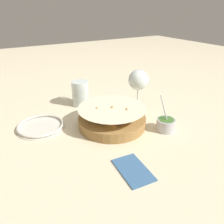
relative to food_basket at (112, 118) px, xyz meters
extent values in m
plane|color=beige|center=(-0.02, 0.02, -0.03)|extent=(4.00, 4.00, 0.00)
cylinder|color=olive|center=(0.00, 0.00, -0.02)|extent=(0.26, 0.26, 0.04)
cone|color=beige|center=(0.00, 0.00, 0.01)|extent=(0.25, 0.25, 0.07)
cylinder|color=#3D842D|center=(0.00, 0.00, -0.01)|extent=(0.19, 0.19, 0.01)
pyramid|color=#B77A38|center=(0.06, 0.00, 0.02)|extent=(0.08, 0.09, 0.05)
pyramid|color=#B77A38|center=(0.02, 0.05, 0.02)|extent=(0.08, 0.09, 0.06)
pyramid|color=#B77A38|center=(-0.05, 0.03, 0.02)|extent=(0.08, 0.07, 0.05)
pyramid|color=#B77A38|center=(-0.04, -0.04, 0.02)|extent=(0.06, 0.05, 0.06)
pyramid|color=#B77A38|center=(0.00, 0.00, 0.02)|extent=(0.05, 0.06, 0.06)
cylinder|color=#B7B7BC|center=(-0.13, -0.15, -0.01)|extent=(0.07, 0.07, 0.04)
cylinder|color=#42702D|center=(-0.13, -0.15, 0.00)|extent=(0.06, 0.06, 0.03)
cylinder|color=#B7B7BC|center=(-0.12, -0.15, 0.04)|extent=(0.06, 0.01, 0.11)
cylinder|color=silver|center=(0.11, -0.20, -0.03)|extent=(0.07, 0.07, 0.00)
cylinder|color=silver|center=(0.11, -0.20, 0.01)|extent=(0.01, 0.01, 0.08)
sphere|color=silver|center=(0.11, -0.20, 0.08)|extent=(0.09, 0.09, 0.09)
sphere|color=#DBD17A|center=(0.11, -0.20, 0.07)|extent=(0.06, 0.06, 0.06)
cylinder|color=silver|center=(0.24, 0.03, 0.02)|extent=(0.08, 0.08, 0.11)
cylinder|color=orange|center=(0.24, 0.03, 0.01)|extent=(0.06, 0.06, 0.08)
torus|color=silver|center=(0.28, 0.03, 0.02)|extent=(0.08, 0.01, 0.08)
cylinder|color=silver|center=(0.12, 0.24, -0.03)|extent=(0.18, 0.18, 0.01)
torus|color=silver|center=(0.12, 0.24, -0.02)|extent=(0.17, 0.17, 0.01)
cube|color=#38608E|center=(-0.25, 0.08, -0.03)|extent=(0.13, 0.09, 0.01)
camera|label=1|loc=(-0.63, 0.37, 0.39)|focal=35.00mm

